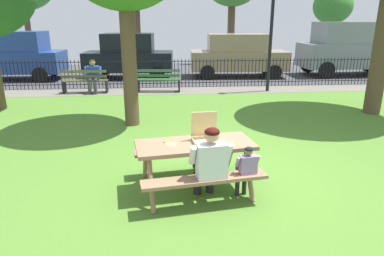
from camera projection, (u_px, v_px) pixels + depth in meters
ground at (215, 137)px, 7.95m from camera, size 28.00×12.16×0.02m
cobblestone_walkway at (194, 90)px, 13.06m from camera, size 28.00×1.40×0.01m
street_asphalt at (186, 73)px, 17.31m from camera, size 28.00×7.54×0.01m
picnic_table_foreground at (195, 153)px, 5.33m from camera, size 2.00×1.73×0.79m
pizza_box_open at (206, 137)px, 5.27m from camera, size 0.44×0.48×0.46m
pizza_slice_on_table at (170, 143)px, 5.26m from camera, size 0.22×0.25×0.02m
adult_at_table at (210, 162)px, 4.87m from camera, size 0.63×0.63×1.19m
child_at_table at (246, 168)px, 5.00m from camera, size 0.36×0.36×0.87m
iron_fence_streetside at (192, 73)px, 13.55m from camera, size 18.98×0.03×1.10m
park_bench_left at (85, 82)px, 12.48m from camera, size 1.61×0.49×0.85m
park_bench_center at (159, 81)px, 12.69m from camera, size 1.63×0.60×0.85m
person_on_park_bench at (93, 75)px, 12.45m from camera, size 0.61×0.60×1.19m
lamp_post_walkway at (272, 15)px, 12.12m from camera, size 0.28×0.28×4.50m
parked_car_far_left at (8, 55)px, 15.05m from camera, size 4.63×2.02×2.08m
parked_car_left at (129, 56)px, 15.49m from camera, size 3.99×2.02×1.98m
parked_car_center at (238, 55)px, 15.89m from camera, size 4.49×2.10×1.94m
parked_car_right at (352, 47)px, 16.23m from camera, size 4.73×2.14×2.46m
far_tree_midright at (333, 8)px, 21.86m from camera, size 2.45×2.45×4.48m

